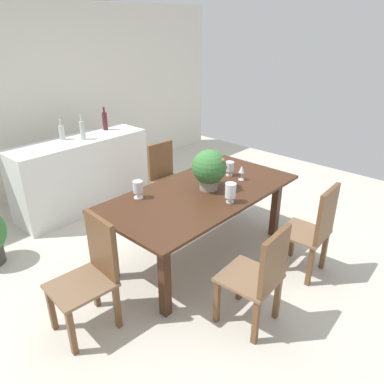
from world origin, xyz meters
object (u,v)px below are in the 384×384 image
(dining_table, at_px, (202,200))
(chair_head_end, at_px, (92,270))
(chair_near_right, at_px, (314,228))
(wine_bottle_green, at_px, (82,130))
(crystal_vase_left, at_px, (138,188))
(crystal_vase_right, at_px, (231,191))
(chair_far_right, at_px, (166,176))
(crystal_vase_center_near, at_px, (230,167))
(wine_bottle_amber, at_px, (62,132))
(flower_centerpiece, at_px, (209,168))
(wine_bottle_tall, at_px, (105,121))
(wine_glass, at_px, (242,170))
(kitchen_counter, at_px, (82,174))
(chair_near_left, at_px, (260,275))

(dining_table, height_order, chair_head_end, chair_head_end)
(chair_near_right, distance_m, wine_bottle_green, 3.01)
(dining_table, distance_m, crystal_vase_left, 0.67)
(crystal_vase_right, bearing_deg, chair_far_right, 70.60)
(dining_table, distance_m, crystal_vase_center_near, 0.56)
(chair_near_right, distance_m, wine_bottle_amber, 3.22)
(flower_centerpiece, relative_size, wine_bottle_tall, 1.31)
(crystal_vase_left, bearing_deg, crystal_vase_right, -53.83)
(wine_glass, bearing_deg, crystal_vase_left, 155.66)
(dining_table, bearing_deg, wine_bottle_green, 94.38)
(crystal_vase_left, distance_m, kitchen_counter, 1.66)
(dining_table, distance_m, flower_centerpiece, 0.34)
(crystal_vase_left, bearing_deg, wine_glass, -24.34)
(chair_head_end, height_order, chair_far_right, chair_head_end)
(flower_centerpiece, relative_size, kitchen_counter, 0.23)
(chair_far_right, distance_m, wine_glass, 1.20)
(crystal_vase_center_near, relative_size, wine_bottle_tall, 0.51)
(chair_near_right, relative_size, crystal_vase_right, 4.91)
(wine_bottle_tall, bearing_deg, wine_bottle_amber, 179.06)
(chair_near_right, relative_size, chair_far_right, 1.04)
(dining_table, xyz_separation_m, wine_bottle_tall, (0.32, 2.05, 0.42))
(chair_far_right, bearing_deg, wine_glass, -83.57)
(chair_near_right, xyz_separation_m, crystal_vase_left, (-1.01, 1.37, 0.34))
(dining_table, relative_size, crystal_vase_center_near, 12.93)
(chair_near_left, bearing_deg, wine_bottle_amber, -95.67)
(chair_head_end, distance_m, crystal_vase_right, 1.42)
(dining_table, height_order, chair_far_right, chair_far_right)
(chair_far_right, relative_size, wine_bottle_tall, 2.91)
(dining_table, height_order, chair_near_right, chair_near_right)
(crystal_vase_right, bearing_deg, wine_bottle_tall, 82.24)
(flower_centerpiece, relative_size, crystal_vase_left, 2.35)
(chair_near_left, xyz_separation_m, wine_bottle_amber, (0.14, 3.08, 0.54))
(chair_near_right, distance_m, wine_glass, 0.96)
(chair_far_right, bearing_deg, crystal_vase_right, -104.76)
(crystal_vase_right, bearing_deg, chair_near_left, -124.95)
(chair_near_left, distance_m, crystal_vase_left, 1.42)
(chair_head_end, bearing_deg, wine_glass, 90.70)
(chair_far_right, distance_m, wine_bottle_tall, 1.19)
(chair_near_right, bearing_deg, flower_centerpiece, -71.97)
(kitchen_counter, relative_size, wine_bottle_tall, 5.68)
(crystal_vase_left, bearing_deg, chair_near_right, -53.67)
(dining_table, xyz_separation_m, crystal_vase_right, (-0.01, -0.36, 0.22))
(chair_near_right, xyz_separation_m, crystal_vase_center_near, (0.05, 1.06, 0.33))
(chair_far_right, relative_size, wine_glass, 5.61)
(dining_table, height_order, crystal_vase_center_near, crystal_vase_center_near)
(chair_near_left, relative_size, wine_bottle_amber, 3.58)
(chair_head_end, distance_m, kitchen_counter, 2.25)
(chair_near_right, relative_size, wine_bottle_amber, 3.71)
(chair_near_right, bearing_deg, crystal_vase_center_near, -95.44)
(chair_near_right, height_order, crystal_vase_left, chair_near_right)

